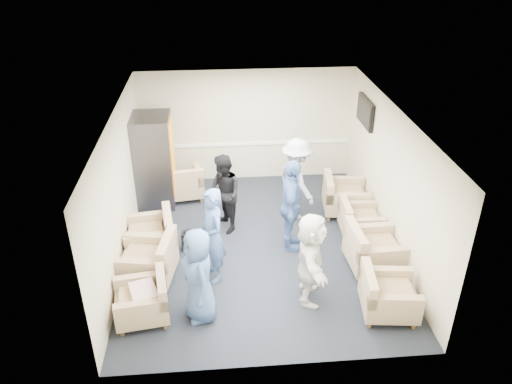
{
  "coord_description": "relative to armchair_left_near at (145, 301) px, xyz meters",
  "views": [
    {
      "loc": [
        -0.73,
        -8.05,
        5.61
      ],
      "look_at": [
        -0.02,
        0.2,
        1.1
      ],
      "focal_mm": 35.0,
      "sensor_mm": 36.0,
      "label": 1
    }
  ],
  "objects": [
    {
      "name": "right_wall",
      "position": [
        4.46,
        1.83,
        1.03
      ],
      "size": [
        0.02,
        6.0,
        2.7
      ],
      "primitive_type": "cube",
      "color": "beige",
      "rests_on": "floor"
    },
    {
      "name": "vending_machine",
      "position": [
        -0.14,
        3.8,
        0.7
      ],
      "size": [
        0.82,
        0.96,
        2.04
      ],
      "color": "#47464D",
      "rests_on": "floor"
    },
    {
      "name": "armchair_right_midfar",
      "position": [
        4.0,
        2.06,
        -0.01
      ],
      "size": [
        0.82,
        0.82,
        0.63
      ],
      "rotation": [
        0.0,
        0.0,
        1.53
      ],
      "color": "tan",
      "rests_on": "floor"
    },
    {
      "name": "armchair_left_far",
      "position": [
        -0.05,
        1.81,
        0.03
      ],
      "size": [
        1.0,
        1.0,
        0.71
      ],
      "rotation": [
        0.0,
        0.0,
        -1.43
      ],
      "color": "tan",
      "rests_on": "floor"
    },
    {
      "name": "armchair_corner",
      "position": [
        0.45,
        3.91,
        0.02
      ],
      "size": [
        0.99,
        0.99,
        0.7
      ],
      "rotation": [
        0.0,
        0.0,
        3.29
      ],
      "color": "tan",
      "rests_on": "floor"
    },
    {
      "name": "armchair_left_near",
      "position": [
        0.0,
        0.0,
        0.0
      ],
      "size": [
        0.92,
        0.92,
        0.65
      ],
      "rotation": [
        0.0,
        0.0,
        -1.43
      ],
      "color": "tan",
      "rests_on": "floor"
    },
    {
      "name": "person_front_right",
      "position": [
        2.67,
        0.24,
        0.49
      ],
      "size": [
        0.7,
        1.56,
        1.63
      ],
      "primitive_type": "imported",
      "rotation": [
        0.0,
        0.0,
        1.42
      ],
      "color": "silver",
      "rests_on": "floor"
    },
    {
      "name": "floor",
      "position": [
        1.96,
        1.83,
        -0.32
      ],
      "size": [
        6.0,
        6.0,
        0.0
      ],
      "primitive_type": "plane",
      "color": "black",
      "rests_on": "ground"
    },
    {
      "name": "chair_rail",
      "position": [
        1.96,
        4.81,
        0.58
      ],
      "size": [
        4.98,
        0.04,
        0.06
      ],
      "primitive_type": "cube",
      "color": "white",
      "rests_on": "back_wall"
    },
    {
      "name": "left_wall",
      "position": [
        -0.54,
        1.83,
        1.03
      ],
      "size": [
        0.02,
        6.0,
        2.7
      ],
      "primitive_type": "cube",
      "color": "beige",
      "rests_on": "floor"
    },
    {
      "name": "armchair_right_midnear",
      "position": [
        3.93,
        0.95,
        0.05
      ],
      "size": [
        0.97,
        0.97,
        0.75
      ],
      "rotation": [
        0.0,
        0.0,
        1.62
      ],
      "color": "tan",
      "rests_on": "floor"
    },
    {
      "name": "armchair_left_mid",
      "position": [
        -0.01,
        0.97,
        0.05
      ],
      "size": [
        1.07,
        1.07,
        0.74
      ],
      "rotation": [
        0.0,
        0.0,
        -1.74
      ],
      "color": "tan",
      "rests_on": "floor"
    },
    {
      "name": "front_wall",
      "position": [
        1.96,
        -1.17,
        1.03
      ],
      "size": [
        5.0,
        0.02,
        2.7
      ],
      "primitive_type": "cube",
      "color": "beige",
      "rests_on": "floor"
    },
    {
      "name": "pillow",
      "position": [
        -0.01,
        -0.01,
        0.18
      ],
      "size": [
        0.51,
        0.59,
        0.14
      ],
      "primitive_type": "cube",
      "rotation": [
        0.0,
        0.0,
        -1.26
      ],
      "color": "beige",
      "rests_on": "armchair_left_near"
    },
    {
      "name": "backpack",
      "position": [
        0.62,
        1.84,
        -0.09
      ],
      "size": [
        0.28,
        0.21,
        0.46
      ],
      "rotation": [
        0.0,
        0.0,
        -0.07
      ],
      "color": "black",
      "rests_on": "floor"
    },
    {
      "name": "person_back_left",
      "position": [
        1.33,
        2.5,
        0.5
      ],
      "size": [
        0.87,
        0.97,
        1.64
      ],
      "primitive_type": "imported",
      "rotation": [
        0.0,
        0.0,
        -1.19
      ],
      "color": "black",
      "rests_on": "floor"
    },
    {
      "name": "armchair_right_far",
      "position": [
        3.88,
        2.97,
        0.04
      ],
      "size": [
        1.01,
        1.01,
        0.72
      ],
      "rotation": [
        0.0,
        0.0,
        1.45
      ],
      "color": "tan",
      "rests_on": "floor"
    },
    {
      "name": "tv",
      "position": [
        4.4,
        3.63,
        1.72
      ],
      "size": [
        0.1,
        1.0,
        0.58
      ],
      "color": "black",
      "rests_on": "right_wall"
    },
    {
      "name": "back_wall",
      "position": [
        1.96,
        4.83,
        1.03
      ],
      "size": [
        5.0,
        0.02,
        2.7
      ],
      "primitive_type": "cube",
      "color": "beige",
      "rests_on": "floor"
    },
    {
      "name": "person_back_right",
      "position": [
        2.85,
        2.88,
        0.57
      ],
      "size": [
        1.04,
        1.31,
        1.78
      ],
      "primitive_type": "imported",
      "rotation": [
        0.0,
        0.0,
        1.95
      ],
      "color": "silver",
      "rests_on": "floor"
    },
    {
      "name": "person_mid_left",
      "position": [
        1.09,
        0.94,
        0.55
      ],
      "size": [
        0.63,
        0.75,
        1.75
      ],
      "primitive_type": "imported",
      "rotation": [
        0.0,
        0.0,
        -1.18
      ],
      "color": "#41619D",
      "rests_on": "floor"
    },
    {
      "name": "armchair_right_near",
      "position": [
        3.82,
        -0.22,
        0.02
      ],
      "size": [
        0.94,
        0.94,
        0.68
      ],
      "rotation": [
        0.0,
        0.0,
        1.46
      ],
      "color": "tan",
      "rests_on": "floor"
    },
    {
      "name": "ceiling",
      "position": [
        1.96,
        1.83,
        2.38
      ],
      "size": [
        6.0,
        6.0,
        0.0
      ],
      "primitive_type": "plane",
      "rotation": [
        3.14,
        0.0,
        0.0
      ],
      "color": "white",
      "rests_on": "back_wall"
    },
    {
      "name": "person_front_left",
      "position": [
        0.87,
        -0.05,
        0.48
      ],
      "size": [
        0.72,
        0.9,
        1.61
      ],
      "primitive_type": "imported",
      "rotation": [
        0.0,
        0.0,
        -1.27
      ],
      "color": "#41619D",
      "rests_on": "floor"
    },
    {
      "name": "person_mid_right",
      "position": [
        2.57,
        1.75,
        0.6
      ],
      "size": [
        0.61,
        1.14,
        1.85
      ],
      "primitive_type": "imported",
      "rotation": [
        0.0,
        0.0,
        1.41
      ],
      "color": "#41619D",
      "rests_on": "floor"
    }
  ]
}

